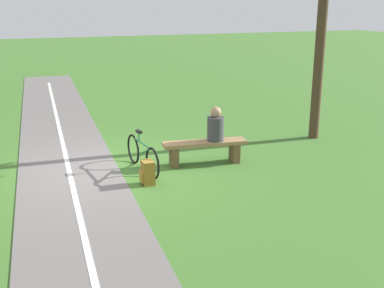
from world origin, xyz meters
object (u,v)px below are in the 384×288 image
person_seated (216,126)px  bench (205,148)px  tree_mid_field (320,40)px  backpack (148,173)px  bicycle (142,155)px

person_seated → bench: bearing=0.0°
tree_mid_field → bench: bearing=14.9°
person_seated → tree_mid_field: (-3.22, -0.95, 1.66)m
backpack → tree_mid_field: size_ratio=0.09×
backpack → tree_mid_field: bearing=-161.6°
bench → tree_mid_field: size_ratio=0.36×
bench → tree_mid_field: tree_mid_field is taller
bench → person_seated: 0.54m
bench → person_seated: person_seated is taller
person_seated → bicycle: size_ratio=0.43×
bench → backpack: size_ratio=3.92×
person_seated → backpack: size_ratio=1.59×
bicycle → person_seated: bearing=81.0°
person_seated → tree_mid_field: 3.75m
bench → backpack: bearing=34.0°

